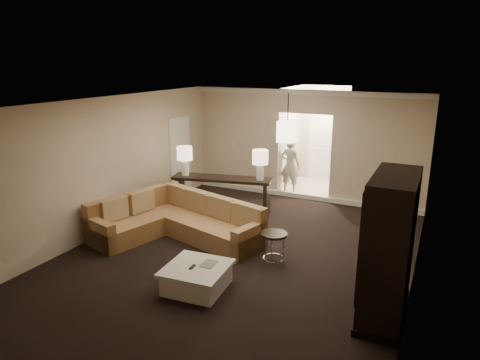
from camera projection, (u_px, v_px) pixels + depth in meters
The scene contains 19 objects.
ground at pixel (234, 259), 7.81m from camera, with size 8.00×8.00×0.00m, color black.
wall_back at pixel (304, 145), 10.90m from camera, with size 6.00×0.04×2.80m, color beige.
wall_front at pixel (41, 295), 3.96m from camera, with size 6.00×0.04×2.80m, color beige.
wall_left at pixel (102, 167), 8.68m from camera, with size 0.04×8.00×2.80m, color beige.
wall_right at pixel (419, 211), 6.17m from camera, with size 0.04×8.00×2.80m, color beige.
ceiling at pixel (234, 104), 7.05m from camera, with size 6.00×8.00×0.02m, color silver.
crown_molding at pixel (306, 92), 10.49m from camera, with size 6.00×0.10×0.12m, color silver.
baseboard at pixel (301, 196), 11.22m from camera, with size 6.00×0.10×0.12m, color silver.
side_door at pixel (180, 157), 11.19m from camera, with size 0.05×0.90×2.10m, color white.
foyer at pixel (318, 141), 12.09m from camera, with size 1.44×2.02×2.80m.
sectional_sofa at pixel (177, 221), 8.68m from camera, with size 3.32×2.42×0.85m.
coffee_table at pixel (197, 277), 6.74m from camera, with size 1.03×1.03×0.40m.
console_table at pixel (222, 192), 9.95m from camera, with size 2.37×1.02×0.89m.
armoire at pixel (388, 251), 5.84m from camera, with size 0.61×1.43×2.06m.
drink_table at pixel (274, 242), 7.51m from camera, with size 0.47×0.47×0.58m.
table_lamp_left at pixel (185, 156), 9.92m from camera, with size 0.36×0.36×0.68m.
table_lamp_right at pixel (260, 160), 9.53m from camera, with size 0.36×0.36×0.68m.
pendant_light at pixel (287, 131), 9.62m from camera, with size 0.38×0.38×1.09m.
person at pixel (290, 162), 11.50m from camera, with size 0.61×0.40×1.68m, color beige.
Camera 1 is at (3.19, -6.37, 3.50)m, focal length 32.00 mm.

